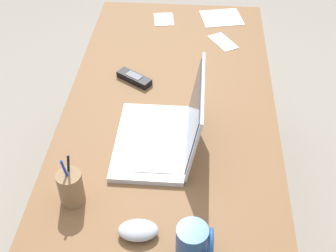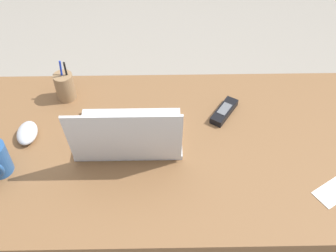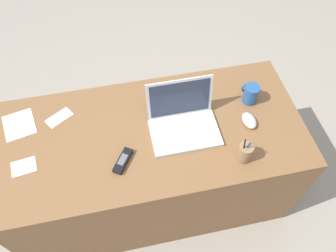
{
  "view_description": "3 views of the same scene",
  "coord_description": "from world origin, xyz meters",
  "px_view_note": "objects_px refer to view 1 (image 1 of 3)",
  "views": [
    {
      "loc": [
        1.19,
        0.08,
        1.71
      ],
      "look_at": [
        0.12,
        0.0,
        0.75
      ],
      "focal_mm": 48.75,
      "sensor_mm": 36.0,
      "label": 1
    },
    {
      "loc": [
        0.05,
        0.86,
        1.69
      ],
      "look_at": [
        0.03,
        -0.01,
        0.79
      ],
      "focal_mm": 42.49,
      "sensor_mm": 36.0,
      "label": 2
    },
    {
      "loc": [
        -0.11,
        -0.93,
        2.09
      ],
      "look_at": [
        0.08,
        -0.0,
        0.74
      ],
      "focal_mm": 35.0,
      "sensor_mm": 36.0,
      "label": 3
    }
  ],
  "objects_px": {
    "computer_mouse": "(138,230)",
    "coffee_mug_white": "(194,243)",
    "pen_holder": "(71,188)",
    "laptop": "(165,133)",
    "cordless_phone": "(134,78)"
  },
  "relations": [
    {
      "from": "laptop",
      "to": "coffee_mug_white",
      "type": "distance_m",
      "value": 0.41
    },
    {
      "from": "laptop",
      "to": "computer_mouse",
      "type": "bearing_deg",
      "value": -7.31
    },
    {
      "from": "laptop",
      "to": "computer_mouse",
      "type": "height_order",
      "value": "laptop"
    },
    {
      "from": "computer_mouse",
      "to": "pen_holder",
      "type": "bearing_deg",
      "value": -121.47
    },
    {
      "from": "coffee_mug_white",
      "to": "pen_holder",
      "type": "bearing_deg",
      "value": -114.26
    },
    {
      "from": "laptop",
      "to": "coffee_mug_white",
      "type": "height_order",
      "value": "laptop"
    },
    {
      "from": "laptop",
      "to": "pen_holder",
      "type": "xyz_separation_m",
      "value": [
        0.24,
        -0.24,
        0.0
      ]
    },
    {
      "from": "computer_mouse",
      "to": "cordless_phone",
      "type": "height_order",
      "value": "computer_mouse"
    },
    {
      "from": "computer_mouse",
      "to": "cordless_phone",
      "type": "relative_size",
      "value": 0.76
    },
    {
      "from": "computer_mouse",
      "to": "coffee_mug_white",
      "type": "height_order",
      "value": "coffee_mug_white"
    },
    {
      "from": "laptop",
      "to": "pen_holder",
      "type": "relative_size",
      "value": 2.11
    },
    {
      "from": "cordless_phone",
      "to": "computer_mouse",
      "type": "bearing_deg",
      "value": 8.32
    },
    {
      "from": "laptop",
      "to": "cordless_phone",
      "type": "xyz_separation_m",
      "value": [
        -0.33,
        -0.14,
        -0.04
      ]
    },
    {
      "from": "cordless_phone",
      "to": "pen_holder",
      "type": "xyz_separation_m",
      "value": [
        0.57,
        -0.1,
        0.04
      ]
    },
    {
      "from": "computer_mouse",
      "to": "coffee_mug_white",
      "type": "bearing_deg",
      "value": 65.49
    }
  ]
}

